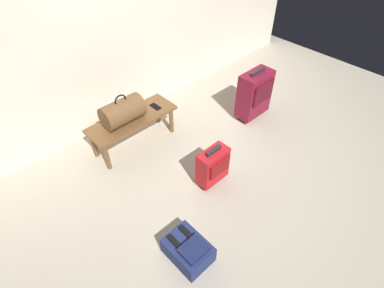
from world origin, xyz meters
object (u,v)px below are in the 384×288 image
(bench, at_px, (133,122))
(suitcase_small_red, at_px, (213,166))
(cell_phone, at_px, (155,107))
(suitcase_upright_burgundy, at_px, (255,94))
(backpack_navy, at_px, (188,250))
(duffel_bag_brown, at_px, (123,112))

(bench, distance_m, suitcase_small_red, 1.05)
(cell_phone, bearing_deg, suitcase_upright_burgundy, -28.22)
(suitcase_upright_burgundy, distance_m, backpack_navy, 2.08)
(bench, relative_size, suitcase_small_red, 2.17)
(duffel_bag_brown, bearing_deg, suitcase_upright_burgundy, -21.97)
(bench, bearing_deg, suitcase_upright_burgundy, -23.35)
(duffel_bag_brown, bearing_deg, cell_phone, -2.88)
(cell_phone, relative_size, backpack_navy, 0.38)
(bench, relative_size, suitcase_upright_burgundy, 1.53)
(bench, xyz_separation_m, suitcase_small_red, (0.22, -1.02, -0.08))
(backpack_navy, bearing_deg, suitcase_small_red, 30.25)
(bench, height_order, duffel_bag_brown, duffel_bag_brown)
(duffel_bag_brown, height_order, cell_phone, duffel_bag_brown)
(bench, bearing_deg, duffel_bag_brown, 180.00)
(suitcase_upright_burgundy, bearing_deg, duffel_bag_brown, 158.03)
(cell_phone, height_order, suitcase_upright_burgundy, suitcase_upright_burgundy)
(duffel_bag_brown, relative_size, suitcase_upright_burgundy, 0.67)
(backpack_navy, bearing_deg, bench, 70.70)
(backpack_navy, bearing_deg, duffel_bag_brown, 74.20)
(suitcase_upright_burgundy, bearing_deg, bench, 156.65)
(bench, distance_m, cell_phone, 0.32)
(duffel_bag_brown, distance_m, cell_phone, 0.43)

